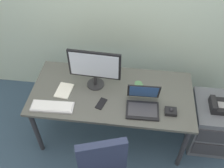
% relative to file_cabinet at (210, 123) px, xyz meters
% --- Properties ---
extents(ground_plane, '(8.00, 8.00, 0.00)m').
position_rel_file_cabinet_xyz_m(ground_plane, '(-1.09, -0.04, -0.29)').
color(ground_plane, '#344B60').
extents(desk, '(1.65, 0.78, 0.70)m').
position_rel_file_cabinet_xyz_m(desk, '(-1.09, -0.04, 0.34)').
color(desk, '#51524C').
rests_on(desk, ground).
extents(file_cabinet, '(0.42, 0.53, 0.59)m').
position_rel_file_cabinet_xyz_m(file_cabinet, '(0.00, 0.00, 0.00)').
color(file_cabinet, slate).
rests_on(file_cabinet, ground).
extents(desk_phone, '(0.17, 0.20, 0.09)m').
position_rel_file_cabinet_xyz_m(desk_phone, '(-0.01, -0.02, 0.33)').
color(desk_phone, black).
rests_on(desk_phone, file_cabinet).
extents(monitor_main, '(0.52, 0.18, 0.43)m').
position_rel_file_cabinet_xyz_m(monitor_main, '(-1.27, 0.05, 0.66)').
color(monitor_main, '#262628').
rests_on(monitor_main, desk).
extents(keyboard, '(0.42, 0.15, 0.03)m').
position_rel_file_cabinet_xyz_m(keyboard, '(-1.63, -0.31, 0.42)').
color(keyboard, silver).
rests_on(keyboard, desk).
extents(laptop, '(0.32, 0.30, 0.23)m').
position_rel_file_cabinet_xyz_m(laptop, '(-0.77, -0.20, 0.46)').
color(laptop, black).
rests_on(laptop, desk).
extents(trackball_mouse, '(0.11, 0.09, 0.07)m').
position_rel_file_cabinet_xyz_m(trackball_mouse, '(-0.50, -0.23, 0.43)').
color(trackball_mouse, black).
rests_on(trackball_mouse, desk).
extents(coffee_mug, '(0.09, 0.08, 0.10)m').
position_rel_file_cabinet_xyz_m(coffee_mug, '(-0.82, 0.03, 0.46)').
color(coffee_mug, '#4E8251').
rests_on(coffee_mug, desk).
extents(paper_notepad, '(0.17, 0.22, 0.01)m').
position_rel_file_cabinet_xyz_m(paper_notepad, '(-1.58, -0.08, 0.41)').
color(paper_notepad, white).
rests_on(paper_notepad, desk).
extents(cell_phone, '(0.11, 0.16, 0.01)m').
position_rel_file_cabinet_xyz_m(cell_phone, '(-1.17, -0.21, 0.41)').
color(cell_phone, black).
rests_on(cell_phone, desk).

